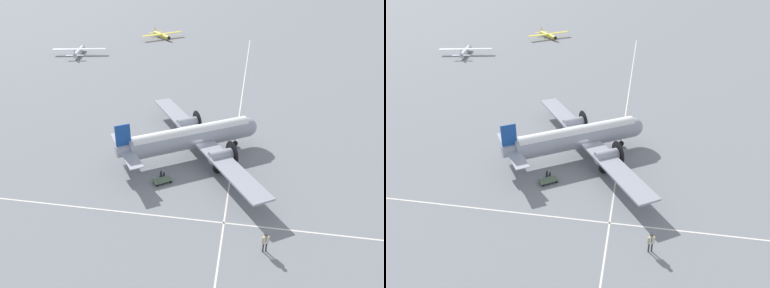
# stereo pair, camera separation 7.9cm
# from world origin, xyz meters

# --- Properties ---
(ground_plane) EXTENTS (300.00, 300.00, 0.00)m
(ground_plane) POSITION_xyz_m (0.00, 0.00, 0.00)
(ground_plane) COLOR slate
(apron_line_eastwest) EXTENTS (120.00, 0.16, 0.01)m
(apron_line_eastwest) POSITION_xyz_m (0.00, -4.68, 0.00)
(apron_line_eastwest) COLOR silver
(apron_line_eastwest) RESTS_ON ground_plane
(apron_line_northsouth) EXTENTS (0.16, 120.00, 0.01)m
(apron_line_northsouth) POSITION_xyz_m (-11.09, 0.00, 0.00)
(apron_line_northsouth) COLOR silver
(apron_line_northsouth) RESTS_ON ground_plane
(airliner_main) EXTENTS (22.96, 18.11, 5.32)m
(airliner_main) POSITION_xyz_m (0.21, -0.31, 2.37)
(airliner_main) COLOR #9399A3
(airliner_main) RESTS_ON ground_plane
(crew_foreground) EXTENTS (0.39, 0.59, 1.82)m
(crew_foreground) POSITION_xyz_m (-13.96, -8.13, 1.14)
(crew_foreground) COLOR #2D2D33
(crew_foreground) RESTS_ON ground_plane
(suitcase_near_door) EXTENTS (0.40, 0.12, 0.62)m
(suitcase_near_door) POSITION_xyz_m (-4.84, 2.45, 0.29)
(suitcase_near_door) COLOR #232328
(suitcase_near_door) RESTS_ON ground_plane
(suitcase_upright_spare) EXTENTS (0.35, 0.12, 0.59)m
(suitcase_upright_spare) POSITION_xyz_m (-4.99, 2.11, 0.28)
(suitcase_upright_spare) COLOR #232328
(suitcase_upright_spare) RESTS_ON ground_plane
(baggage_cart) EXTENTS (1.98, 2.14, 0.56)m
(baggage_cart) POSITION_xyz_m (-5.92, 2.06, 0.28)
(baggage_cart) COLOR #4C6047
(baggage_cart) RESTS_ON ground_plane
(light_aircraft_distant) EXTENTS (8.61, 11.40, 2.16)m
(light_aircraft_distant) POSITION_xyz_m (39.46, 31.57, 0.87)
(light_aircraft_distant) COLOR #B7BCC6
(light_aircraft_distant) RESTS_ON ground_plane
(light_aircraft_taxiing) EXTENTS (8.64, 9.21, 2.14)m
(light_aircraft_taxiing) POSITION_xyz_m (58.04, 17.55, 0.87)
(light_aircraft_taxiing) COLOR yellow
(light_aircraft_taxiing) RESTS_ON ground_plane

